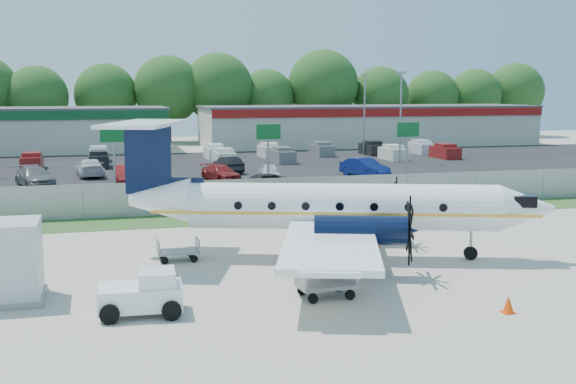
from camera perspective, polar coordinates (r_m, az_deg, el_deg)
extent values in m
plane|color=#C1B4A3|center=(30.63, 2.89, -5.80)|extent=(170.00, 170.00, 0.00)
cube|color=#2D561E|center=(41.97, -2.10, -1.98)|extent=(170.00, 4.00, 0.02)
cube|color=black|center=(48.73, -3.92, -0.58)|extent=(170.00, 8.00, 0.02)
cube|color=black|center=(69.30, -7.23, 1.96)|extent=(170.00, 32.00, 0.02)
cube|color=gray|center=(43.74, -2.69, -0.26)|extent=(120.00, 0.02, 1.90)
cube|color=gray|center=(43.61, -2.69, 1.02)|extent=(120.00, 0.06, 0.06)
cube|color=gray|center=(43.89, -2.68, -1.48)|extent=(120.00, 0.06, 0.06)
cube|color=beige|center=(97.01, 6.41, 5.19)|extent=(44.00, 12.00, 5.00)
cube|color=#474749|center=(96.92, 6.43, 6.74)|extent=(44.40, 12.40, 0.24)
cube|color=maroon|center=(91.28, 7.82, 6.25)|extent=(44.00, 0.20, 1.00)
cylinder|color=gray|center=(51.55, -13.58, 2.48)|extent=(0.14, 0.14, 5.00)
cube|color=#0C5923|center=(51.26, -13.64, 4.46)|extent=(1.80, 0.08, 1.10)
cylinder|color=gray|center=(52.94, -1.58, 2.84)|extent=(0.14, 0.14, 5.00)
cube|color=#0C5923|center=(52.66, -1.55, 4.78)|extent=(1.80, 0.08, 1.10)
cylinder|color=gray|center=(56.48, 9.36, 3.07)|extent=(0.14, 0.14, 5.00)
cube|color=#0C5923|center=(56.22, 9.47, 4.88)|extent=(1.80, 0.08, 1.10)
cylinder|color=gray|center=(72.47, 8.88, 5.76)|extent=(0.18, 0.18, 9.00)
cube|color=gray|center=(72.43, 8.96, 9.32)|extent=(0.90, 0.35, 0.18)
cylinder|color=gray|center=(81.72, 6.05, 6.06)|extent=(0.18, 0.18, 9.00)
cube|color=gray|center=(81.69, 6.10, 9.22)|extent=(0.90, 0.35, 0.18)
cylinder|color=white|center=(31.52, 4.39, -1.16)|extent=(13.30, 6.15, 2.03)
cone|color=white|center=(32.59, 18.32, -1.24)|extent=(2.87, 2.67, 2.03)
cone|color=white|center=(32.40, -10.01, -0.62)|extent=(3.28, 2.80, 2.03)
cube|color=black|center=(32.48, 17.98, -0.59)|extent=(1.35, 1.62, 0.48)
cube|color=white|center=(31.62, 3.41, -2.20)|extent=(9.19, 18.90, 0.23)
cylinder|color=black|center=(28.57, 5.74, -3.01)|extent=(3.81, 2.26, 1.17)
cylinder|color=black|center=(34.66, 5.38, -1.04)|extent=(3.81, 2.26, 1.17)
cube|color=black|center=(32.31, -11.01, 2.57)|extent=(1.98, 0.83, 3.10)
cube|color=white|center=(32.22, -11.27, 5.31)|extent=(4.53, 7.09, 0.15)
cylinder|color=gray|center=(32.38, 14.25, -4.02)|extent=(0.13, 0.13, 1.39)
cylinder|color=black|center=(32.46, 14.23, -4.70)|extent=(0.63, 0.37, 0.60)
cylinder|color=black|center=(28.88, 3.36, -5.97)|extent=(0.78, 0.62, 0.68)
cylinder|color=black|center=(34.92, 3.41, -3.50)|extent=(0.78, 0.62, 0.68)
cube|color=white|center=(24.47, -11.56, -8.11)|extent=(2.79, 1.78, 0.76)
cube|color=white|center=(24.32, -10.32, -6.73)|extent=(1.27, 1.47, 0.54)
cube|color=black|center=(24.32, -9.17, -6.65)|extent=(0.27, 1.20, 0.43)
cylinder|color=black|center=(23.78, -13.92, -9.35)|extent=(0.66, 0.28, 0.65)
cylinder|color=black|center=(25.39, -13.75, -8.22)|extent=(0.66, 0.28, 0.65)
cylinder|color=black|center=(23.75, -9.18, -9.23)|extent=(0.66, 0.28, 0.65)
cylinder|color=black|center=(25.37, -9.32, -8.10)|extent=(0.66, 0.28, 0.65)
cube|color=gray|center=(31.64, -8.68, -4.69)|extent=(1.79, 1.08, 0.11)
cube|color=gray|center=(31.50, -10.23, -4.28)|extent=(0.08, 1.07, 0.54)
cube|color=gray|center=(31.69, -7.17, -4.14)|extent=(0.08, 1.07, 0.54)
cylinder|color=black|center=(31.16, -9.72, -5.37)|extent=(0.32, 0.11, 0.32)
cylinder|color=black|center=(32.11, -9.89, -4.97)|extent=(0.32, 0.11, 0.32)
cylinder|color=black|center=(31.29, -7.43, -5.26)|extent=(0.32, 0.11, 0.32)
cylinder|color=black|center=(32.24, -7.67, -4.86)|extent=(0.32, 0.11, 0.32)
cube|color=gray|center=(25.92, 3.01, -7.36)|extent=(2.08, 1.33, 0.12)
cube|color=gray|center=(25.52, 1.02, -6.90)|extent=(0.16, 1.20, 0.60)
cube|color=gray|center=(26.20, 4.96, -6.53)|extent=(0.16, 1.20, 0.60)
cylinder|color=black|center=(25.26, 1.98, -8.41)|extent=(0.37, 0.14, 0.36)
cylinder|color=black|center=(26.25, 1.12, -7.76)|extent=(0.37, 0.14, 0.36)
cylinder|color=black|center=(25.77, 4.93, -8.10)|extent=(0.37, 0.14, 0.36)
cylinder|color=black|center=(26.74, 3.98, -7.48)|extent=(0.37, 0.14, 0.36)
cube|color=silver|center=(27.12, -21.42, -5.13)|extent=(2.36, 2.36, 2.83)
cube|color=gray|center=(27.43, -21.28, -7.81)|extent=(2.55, 2.55, 0.19)
cone|color=#F44307|center=(34.25, 7.00, -3.95)|extent=(0.32, 0.32, 0.48)
cube|color=#F44307|center=(34.30, 6.99, -4.32)|extent=(0.34, 0.34, 0.03)
cone|color=#F44307|center=(25.27, 17.01, -8.49)|extent=(0.39, 0.39, 0.59)
cube|color=#F44307|center=(25.35, 16.99, -9.09)|extent=(0.41, 0.41, 0.03)
cone|color=#F44307|center=(39.45, 5.73, -2.23)|extent=(0.41, 0.41, 0.61)
cube|color=#F44307|center=(39.50, 5.72, -2.64)|extent=(0.43, 0.43, 0.03)
imported|color=black|center=(51.39, -2.14, -0.12)|extent=(4.71, 3.16, 1.49)
imported|color=#595B5E|center=(58.40, -19.34, 0.41)|extent=(3.65, 5.60, 1.51)
imported|color=maroon|center=(58.56, -12.77, 0.69)|extent=(1.59, 4.37, 1.43)
imported|color=maroon|center=(58.66, -5.32, 0.87)|extent=(3.19, 4.83, 1.30)
imported|color=silver|center=(58.83, -1.45, 0.93)|extent=(2.14, 4.13, 1.34)
imported|color=navy|center=(61.48, 6.06, 1.19)|extent=(3.29, 5.14, 1.60)
imported|color=silver|center=(63.51, -15.36, 1.17)|extent=(2.60, 5.43, 1.53)
imported|color=black|center=(64.37, -4.74, 1.52)|extent=(2.23, 4.62, 1.46)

